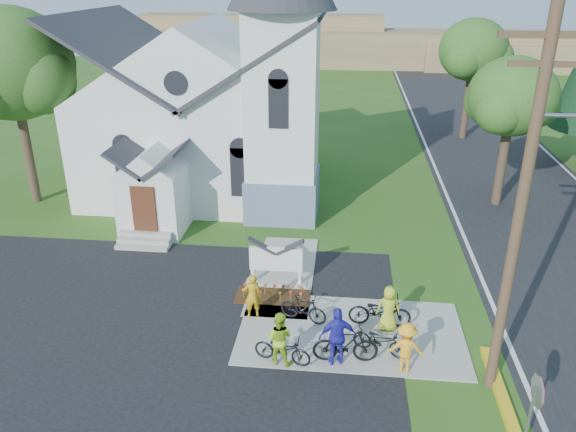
# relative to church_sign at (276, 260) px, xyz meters

# --- Properties ---
(ground) EXTENTS (120.00, 120.00, 0.00)m
(ground) POSITION_rel_church_sign_xyz_m (1.20, -3.20, -1.03)
(ground) COLOR #2F5919
(ground) RESTS_ON ground
(parking_lot) EXTENTS (20.00, 16.00, 0.02)m
(parking_lot) POSITION_rel_church_sign_xyz_m (-5.80, -5.20, -1.02)
(parking_lot) COLOR black
(parking_lot) RESTS_ON ground
(road) EXTENTS (8.00, 90.00, 0.02)m
(road) POSITION_rel_church_sign_xyz_m (11.20, 11.80, -1.02)
(road) COLOR black
(road) RESTS_ON ground
(sidewalk) EXTENTS (7.00, 4.00, 0.05)m
(sidewalk) POSITION_rel_church_sign_xyz_m (2.70, -2.70, -1.00)
(sidewalk) COLOR #ACA89C
(sidewalk) RESTS_ON ground
(church) EXTENTS (12.35, 12.00, 13.00)m
(church) POSITION_rel_church_sign_xyz_m (-4.28, 9.28, 4.22)
(church) COLOR white
(church) RESTS_ON ground
(church_sign) EXTENTS (2.20, 0.40, 1.70)m
(church_sign) POSITION_rel_church_sign_xyz_m (0.00, 0.00, 0.00)
(church_sign) COLOR #ACA89C
(church_sign) RESTS_ON ground
(flower_bed) EXTENTS (2.60, 1.10, 0.07)m
(flower_bed) POSITION_rel_church_sign_xyz_m (0.00, -0.90, -0.99)
(flower_bed) COLOR #321E0D
(flower_bed) RESTS_ON ground
(utility_pole) EXTENTS (3.45, 0.28, 10.00)m
(utility_pole) POSITION_rel_church_sign_xyz_m (6.56, -4.70, 4.38)
(utility_pole) COLOR #4D3226
(utility_pole) RESTS_ON ground
(stop_sign) EXTENTS (0.11, 0.76, 2.48)m
(stop_sign) POSITION_rel_church_sign_xyz_m (6.63, -7.40, 0.75)
(stop_sign) COLOR gray
(stop_sign) RESTS_ON ground
(tree_lot_corner) EXTENTS (5.60, 5.60, 9.15)m
(tree_lot_corner) POSITION_rel_church_sign_xyz_m (-12.80, 6.80, 5.58)
(tree_lot_corner) COLOR #382B1E
(tree_lot_corner) RESTS_ON ground
(tree_road_near) EXTENTS (4.00, 4.00, 7.05)m
(tree_road_near) POSITION_rel_church_sign_xyz_m (9.70, 8.80, 4.18)
(tree_road_near) COLOR #382B1E
(tree_road_near) RESTS_ON ground
(tree_road_mid) EXTENTS (4.40, 4.40, 7.80)m
(tree_road_mid) POSITION_rel_church_sign_xyz_m (10.20, 20.80, 4.75)
(tree_road_mid) COLOR #382B1E
(tree_road_mid) RESTS_ON ground
(distant_hills) EXTENTS (61.00, 10.00, 5.60)m
(distant_hills) POSITION_rel_church_sign_xyz_m (4.56, 53.13, 1.15)
(distant_hills) COLOR #7C6245
(distant_hills) RESTS_ON ground
(cyclist_0) EXTENTS (0.65, 0.54, 1.54)m
(cyclist_0) POSITION_rel_church_sign_xyz_m (-0.50, -2.16, -0.21)
(cyclist_0) COLOR gold
(cyclist_0) RESTS_ON sidewalk
(bike_0) EXTENTS (1.79, 0.96, 0.89)m
(bike_0) POSITION_rel_church_sign_xyz_m (0.74, -4.40, -0.53)
(bike_0) COLOR black
(bike_0) RESTS_ON sidewalk
(cyclist_1) EXTENTS (0.90, 0.76, 1.64)m
(cyclist_1) POSITION_rel_church_sign_xyz_m (0.65, -4.40, -0.15)
(cyclist_1) COLOR #9BD027
(cyclist_1) RESTS_ON sidewalk
(bike_1) EXTENTS (1.65, 0.93, 0.96)m
(bike_1) POSITION_rel_church_sign_xyz_m (1.16, -2.26, -0.50)
(bike_1) COLOR black
(bike_1) RESTS_ON sidewalk
(cyclist_2) EXTENTS (1.15, 0.68, 1.83)m
(cyclist_2) POSITION_rel_church_sign_xyz_m (2.29, -4.28, -0.06)
(cyclist_2) COLOR #2B24B7
(cyclist_2) RESTS_ON sidewalk
(bike_2) EXTENTS (1.78, 1.13, 0.88)m
(bike_2) POSITION_rel_church_sign_xyz_m (3.56, -3.69, -0.54)
(bike_2) COLOR black
(bike_2) RESTS_ON sidewalk
(cyclist_3) EXTENTS (1.02, 0.61, 1.54)m
(cyclist_3) POSITION_rel_church_sign_xyz_m (4.20, -4.40, -0.21)
(cyclist_3) COLOR #FFA61C
(cyclist_3) RESTS_ON sidewalk
(bike_3) EXTENTS (1.93, 0.67, 1.14)m
(bike_3) POSITION_rel_church_sign_xyz_m (2.53, -4.17, -0.41)
(bike_3) COLOR black
(bike_3) RESTS_ON sidewalk
(cyclist_4) EXTENTS (0.76, 0.50, 1.52)m
(cyclist_4) POSITION_rel_church_sign_xyz_m (3.84, -2.43, -0.22)
(cyclist_4) COLOR #ADC124
(cyclist_4) RESTS_ON sidewalk
(bike_4) EXTENTS (1.99, 0.73, 1.04)m
(bike_4) POSITION_rel_church_sign_xyz_m (3.59, -2.24, -0.46)
(bike_4) COLOR black
(bike_4) RESTS_ON sidewalk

